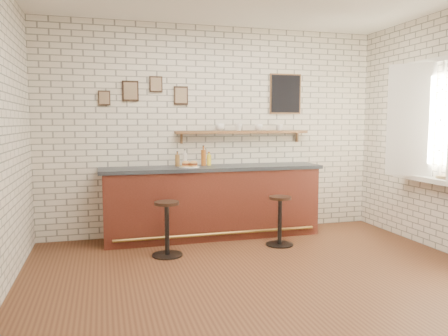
{
  "coord_description": "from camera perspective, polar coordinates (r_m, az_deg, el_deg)",
  "views": [
    {
      "loc": [
        -1.59,
        -4.21,
        1.62
      ],
      "look_at": [
        -0.17,
        0.9,
        1.07
      ],
      "focal_mm": 35.0,
      "sensor_mm": 36.0,
      "label": 1
    }
  ],
  "objects": [
    {
      "name": "bar_stool_right",
      "position": [
        5.85,
        7.3,
        -6.63
      ],
      "size": [
        0.37,
        0.37,
        0.65
      ],
      "color": "black",
      "rests_on": "ground"
    },
    {
      "name": "bitters_bottle_amber",
      "position": [
        6.2,
        -2.7,
        1.4
      ],
      "size": [
        0.07,
        0.07,
        0.29
      ],
      "color": "brown",
      "rests_on": "bar_counter"
    },
    {
      "name": "shelf_cup_a",
      "position": [
        6.32,
        -0.51,
        5.35
      ],
      "size": [
        0.14,
        0.14,
        0.1
      ],
      "primitive_type": "imported",
      "rotation": [
        0.0,
        0.0,
        0.1
      ],
      "color": "white",
      "rests_on": "wall_shelf"
    },
    {
      "name": "bitters_bottle_brown",
      "position": [
        6.13,
        -6.1,
        1.02
      ],
      "size": [
        0.06,
        0.06,
        0.21
      ],
      "color": "brown",
      "rests_on": "bar_counter"
    },
    {
      "name": "sandwich_plate",
      "position": [
        6.0,
        -4.59,
        0.17
      ],
      "size": [
        0.28,
        0.28,
        0.01
      ],
      "primitive_type": "cylinder",
      "color": "white",
      "rests_on": "bar_counter"
    },
    {
      "name": "casement_window",
      "position": [
        5.99,
        25.78,
        5.66
      ],
      "size": [
        0.4,
        1.3,
        1.56
      ],
      "color": "white",
      "rests_on": "ground"
    },
    {
      "name": "bar_stool_left",
      "position": [
        5.39,
        -7.46,
        -7.63
      ],
      "size": [
        0.37,
        0.37,
        0.67
      ],
      "color": "black",
      "rests_on": "ground"
    },
    {
      "name": "wall_shelf",
      "position": [
        6.43,
        2.48,
        4.69
      ],
      "size": [
        2.0,
        0.18,
        0.18
      ],
      "color": "brown",
      "rests_on": "ground"
    },
    {
      "name": "bitters_bottle_white",
      "position": [
        6.15,
        -5.13,
        1.14
      ],
      "size": [
        0.06,
        0.06,
        0.24
      ],
      "color": "silver",
      "rests_on": "bar_counter"
    },
    {
      "name": "shelf_cup_d",
      "position": [
        6.62,
        7.26,
        5.29
      ],
      "size": [
        0.12,
        0.12,
        0.09
      ],
      "primitive_type": "imported",
      "rotation": [
        0.0,
        0.0,
        -0.21
      ],
      "color": "white",
      "rests_on": "wall_shelf"
    },
    {
      "name": "ground",
      "position": [
        4.78,
        4.98,
        -13.88
      ],
      "size": [
        5.0,
        5.0,
        0.0
      ],
      "primitive_type": "plane",
      "color": "brown",
      "rests_on": "ground"
    },
    {
      "name": "book_upper",
      "position": [
        5.92,
        26.68,
        -1.07
      ],
      "size": [
        0.18,
        0.24,
        0.02
      ],
      "primitive_type": "imported",
      "rotation": [
        0.0,
        0.0,
        0.05
      ],
      "color": "tan",
      "rests_on": "book_lower"
    },
    {
      "name": "window_sill",
      "position": [
        6.06,
        25.76,
        -1.46
      ],
      "size": [
        0.2,
        1.35,
        0.06
      ],
      "color": "white",
      "rests_on": "ground"
    },
    {
      "name": "book_lower",
      "position": [
        5.94,
        26.52,
        -1.23
      ],
      "size": [
        0.2,
        0.25,
        0.02
      ],
      "primitive_type": "imported",
      "rotation": [
        0.0,
        0.0,
        -0.11
      ],
      "color": "tan",
      "rests_on": "window_sill"
    },
    {
      "name": "condiment_bottle_yellow",
      "position": [
        6.22,
        -1.97,
        1.09
      ],
      "size": [
        0.06,
        0.06,
        0.19
      ],
      "color": "yellow",
      "rests_on": "bar_counter"
    },
    {
      "name": "bar_counter",
      "position": [
        6.19,
        -1.48,
        -4.4
      ],
      "size": [
        3.1,
        0.65,
        1.01
      ],
      "color": "#542016",
      "rests_on": "ground"
    },
    {
      "name": "potato_chips",
      "position": [
        6.0,
        -4.74,
        0.23
      ],
      "size": [
        0.25,
        0.19,
        0.0
      ],
      "color": "#E2BD4F",
      "rests_on": "sandwich_plate"
    },
    {
      "name": "back_wall_decor",
      "position": [
        6.46,
        0.79,
        9.75
      ],
      "size": [
        2.96,
        0.02,
        0.56
      ],
      "color": "black",
      "rests_on": "ground"
    },
    {
      "name": "ciabatta_sandwich",
      "position": [
        6.0,
        -4.5,
        0.57
      ],
      "size": [
        0.23,
        0.15,
        0.07
      ],
      "color": "#DDA35B",
      "rests_on": "sandwich_plate"
    },
    {
      "name": "shelf_cup_c",
      "position": [
        6.5,
        4.56,
        5.31
      ],
      "size": [
        0.13,
        0.13,
        0.09
      ],
      "primitive_type": "imported",
      "rotation": [
        0.0,
        0.0,
        1.69
      ],
      "color": "white",
      "rests_on": "wall_shelf"
    },
    {
      "name": "shelf_cup_b",
      "position": [
        6.4,
        1.93,
        5.35
      ],
      "size": [
        0.13,
        0.13,
        0.1
      ],
      "primitive_type": "imported",
      "rotation": [
        0.0,
        0.0,
        1.33
      ],
      "color": "white",
      "rests_on": "wall_shelf"
    }
  ]
}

